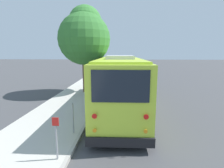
{
  "coord_description": "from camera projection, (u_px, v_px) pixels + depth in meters",
  "views": [
    {
      "loc": [
        -11.93,
        0.18,
        3.67
      ],
      "look_at": [
        1.08,
        1.0,
        1.3
      ],
      "focal_mm": 28.0,
      "sensor_mm": 36.0,
      "label": 1
    }
  ],
  "objects": [
    {
      "name": "ground_plane",
      "position": [
        125.0,
        105.0,
        12.36
      ],
      "size": [
        160.0,
        160.0,
        0.0
      ],
      "primitive_type": "plane",
      "color": "#474749"
    },
    {
      "name": "sidewalk_slab",
      "position": [
        71.0,
        103.0,
        12.59
      ],
      "size": [
        80.0,
        3.63,
        0.15
      ],
      "primitive_type": "cube",
      "color": "beige",
      "rests_on": "ground"
    },
    {
      "name": "curb_strip",
      "position": [
        97.0,
        103.0,
        12.47
      ],
      "size": [
        80.0,
        0.14,
        0.15
      ],
      "primitive_type": "cube",
      "color": "#AAA69D",
      "rests_on": "ground"
    },
    {
      "name": "shuttle_bus",
      "position": [
        120.0,
        80.0,
        11.46
      ],
      "size": [
        11.22,
        3.0,
        3.5
      ],
      "rotation": [
        0.0,
        0.0,
        0.02
      ],
      "color": "#BCDB38",
      "rests_on": "ground"
    },
    {
      "name": "parked_sedan_black",
      "position": [
        117.0,
        76.0,
        22.72
      ],
      "size": [
        4.54,
        2.03,
        1.31
      ],
      "rotation": [
        0.0,
        0.0,
        -0.07
      ],
      "color": "black",
      "rests_on": "ground"
    },
    {
      "name": "parked_sedan_blue",
      "position": [
        117.0,
        71.0,
        28.27
      ],
      "size": [
        4.14,
        1.8,
        1.33
      ],
      "rotation": [
        0.0,
        0.0,
        -0.01
      ],
      "color": "navy",
      "rests_on": "ground"
    },
    {
      "name": "parked_sedan_silver",
      "position": [
        119.0,
        68.0,
        34.96
      ],
      "size": [
        4.3,
        1.73,
        1.29
      ],
      "rotation": [
        0.0,
        0.0,
        -0.01
      ],
      "color": "#A8AAAF",
      "rests_on": "ground"
    },
    {
      "name": "street_tree",
      "position": [
        84.0,
        36.0,
        15.16
      ],
      "size": [
        4.5,
        4.5,
        7.59
      ],
      "color": "brown",
      "rests_on": "sidewalk_slab"
    },
    {
      "name": "sign_post_near",
      "position": [
        56.0,
        138.0,
        5.71
      ],
      "size": [
        0.06,
        0.22,
        1.46
      ],
      "color": "gray",
      "rests_on": "sidewalk_slab"
    },
    {
      "name": "sign_post_far",
      "position": [
        73.0,
        118.0,
        7.61
      ],
      "size": [
        0.06,
        0.06,
        1.39
      ],
      "color": "gray",
      "rests_on": "sidewalk_slab"
    },
    {
      "name": "fire_hydrant",
      "position": [
        103.0,
        80.0,
        20.24
      ],
      "size": [
        0.22,
        0.22,
        0.81
      ],
      "color": "gold",
      "rests_on": "sidewalk_slab"
    }
  ]
}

